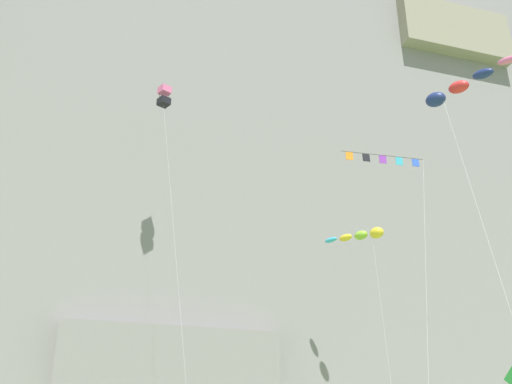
# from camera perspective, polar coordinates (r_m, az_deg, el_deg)

# --- Properties ---
(cliff_face) EXTENTS (180.00, 28.95, 82.88)m
(cliff_face) POSITION_cam_1_polar(r_m,az_deg,el_deg) (74.30, -8.48, 8.25)
(cliff_face) COLOR gray
(cliff_face) RESTS_ON ground
(kite_banner_high_right) EXTENTS (5.97, 5.58, 21.27)m
(kite_banner_high_right) POSITION_cam_1_polar(r_m,az_deg,el_deg) (41.68, 11.97, 2.13)
(kite_banner_high_right) COLOR black
(kite_banner_high_right) RESTS_ON ground
(kite_windsock_high_center) EXTENTS (3.69, 6.39, 19.50)m
(kite_windsock_high_center) POSITION_cam_1_polar(r_m,az_deg,el_deg) (50.38, 9.89, -4.00)
(kite_windsock_high_center) COLOR yellow
(kite_windsock_high_center) RESTS_ON ground
(kite_windsock_low_right) EXTENTS (3.92, 7.08, 21.21)m
(kite_windsock_low_right) POSITION_cam_1_polar(r_m,az_deg,el_deg) (34.98, 18.22, 9.16)
(kite_windsock_low_right) COLOR navy
(kite_windsock_low_right) RESTS_ON ground
(kite_box_near_cliff) EXTENTS (3.37, 5.70, 30.70)m
(kite_box_near_cliff) POSITION_cam_1_polar(r_m,az_deg,el_deg) (51.48, -8.55, 8.75)
(kite_box_near_cliff) COLOR pink
(kite_box_near_cliff) RESTS_ON ground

